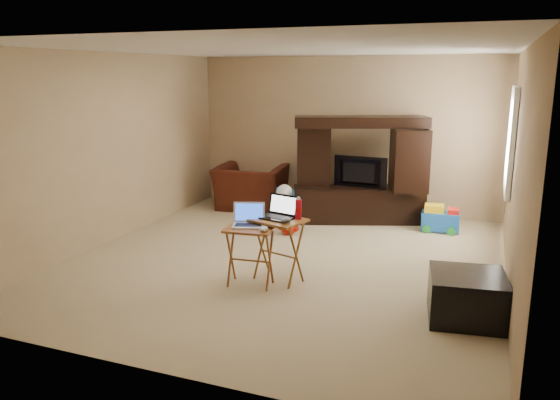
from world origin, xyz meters
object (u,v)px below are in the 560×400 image
at_px(tray_table_right, 278,250).
at_px(plush_toy, 289,222).
at_px(child_rocker, 282,208).
at_px(push_toy, 440,218).
at_px(tray_table_left, 250,257).
at_px(recliner, 251,187).
at_px(ottoman, 467,297).
at_px(mouse_left, 264,229).
at_px(laptop_right, 276,208).
at_px(entertainment_center, 359,170).
at_px(television, 359,173).
at_px(laptop_left, 248,216).
at_px(water_bottle, 298,209).
at_px(mouse_right, 286,220).

bearing_deg(tray_table_right, plush_toy, 123.29).
distance_m(child_rocker, push_toy, 2.31).
relative_size(plush_toy, tray_table_left, 0.56).
distance_m(recliner, ottoman, 4.78).
bearing_deg(push_toy, plush_toy, -159.22).
xyz_separation_m(child_rocker, mouse_left, (0.74, -2.44, 0.41)).
bearing_deg(plush_toy, recliner, 132.88).
bearing_deg(laptop_right, plush_toy, 119.54).
bearing_deg(recliner, entertainment_center, 168.87).
bearing_deg(tray_table_left, push_toy, 53.03).
height_order(entertainment_center, laptop_right, entertainment_center).
bearing_deg(television, tray_table_left, 83.94).
relative_size(television, laptop_right, 2.23).
relative_size(entertainment_center, laptop_right, 5.37).
relative_size(child_rocker, laptop_right, 1.44).
bearing_deg(plush_toy, laptop_left, -82.86).
relative_size(plush_toy, mouse_left, 2.77).
bearing_deg(push_toy, television, 172.54).
xyz_separation_m(recliner, water_bottle, (1.82, -2.80, 0.45)).
relative_size(entertainment_center, ottoman, 2.91).
distance_m(push_toy, ottoman, 2.92).
bearing_deg(mouse_left, tray_table_left, 159.78).
distance_m(recliner, mouse_left, 3.58).
distance_m(entertainment_center, recliner, 1.93).
xyz_separation_m(mouse_left, water_bottle, (0.24, 0.39, 0.13)).
bearing_deg(mouse_left, ottoman, 1.19).
bearing_deg(push_toy, recliner, 170.46).
height_order(child_rocker, water_bottle, water_bottle).
xyz_separation_m(child_rocker, mouse_right, (0.90, -2.24, 0.46)).
height_order(recliner, mouse_right, mouse_right).
bearing_deg(laptop_right, ottoman, 5.93).
bearing_deg(water_bottle, laptop_left, -147.52).
relative_size(push_toy, mouse_right, 3.74).
relative_size(plush_toy, push_toy, 0.68).
distance_m(tray_table_left, laptop_left, 0.44).
bearing_deg(child_rocker, television, 46.35).
relative_size(child_rocker, tray_table_right, 0.76).
bearing_deg(mouse_left, laptop_left, 155.56).
bearing_deg(tray_table_left, laptop_right, 48.18).
bearing_deg(water_bottle, push_toy, 63.10).
distance_m(ottoman, tray_table_right, 2.00).
xyz_separation_m(television, recliner, (-1.87, 0.21, -0.41)).
bearing_deg(tray_table_left, laptop_left, 129.02).
bearing_deg(entertainment_center, push_toy, -25.20).
xyz_separation_m(laptop_right, mouse_right, (0.17, -0.14, -0.09)).
relative_size(plush_toy, tray_table_right, 0.52).
distance_m(entertainment_center, child_rocker, 1.30).
bearing_deg(entertainment_center, child_rocker, -170.19).
height_order(laptop_left, mouse_right, laptop_left).
bearing_deg(tray_table_right, child_rocker, 126.83).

